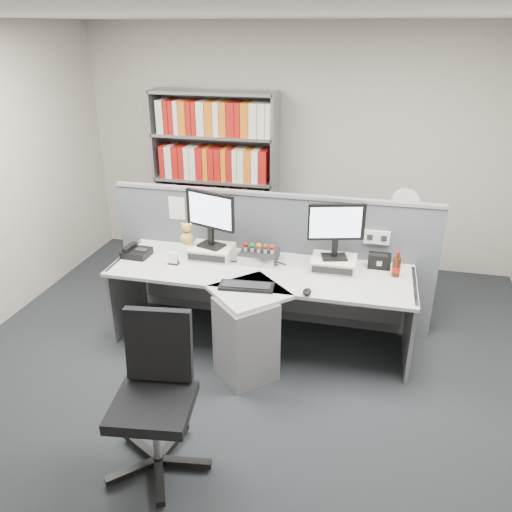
% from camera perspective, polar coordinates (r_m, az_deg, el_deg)
% --- Properties ---
extents(ground, '(5.50, 5.50, 0.00)m').
position_cam_1_polar(ground, '(4.11, -2.16, -15.49)').
color(ground, '#25282C').
rests_on(ground, ground).
extents(room_shell, '(5.04, 5.54, 2.72)m').
position_cam_1_polar(room_shell, '(3.27, -2.66, 9.40)').
color(room_shell, '#B3AEA0').
rests_on(room_shell, ground).
extents(partition, '(3.00, 0.08, 1.27)m').
position_cam_1_polar(partition, '(4.81, 1.70, -0.10)').
color(partition, '#555961').
rests_on(partition, ground).
extents(desk, '(2.60, 1.20, 0.72)m').
position_cam_1_polar(desk, '(4.33, -0.17, -5.90)').
color(desk, '#BABAB4').
rests_on(desk, ground).
extents(monitor_riser_left, '(0.38, 0.31, 0.10)m').
position_cam_1_polar(monitor_riser_left, '(4.63, -4.99, 0.50)').
color(monitor_riser_left, beige).
rests_on(monitor_riser_left, desk).
extents(monitor_riser_right, '(0.38, 0.31, 0.10)m').
position_cam_1_polar(monitor_riser_right, '(4.44, 8.65, -0.82)').
color(monitor_riser_right, beige).
rests_on(monitor_riser_right, desk).
extents(monitor_left, '(0.48, 0.22, 0.51)m').
position_cam_1_polar(monitor_left, '(4.51, -5.14, 4.62)').
color(monitor_left, black).
rests_on(monitor_left, monitor_riser_left).
extents(monitor_right, '(0.47, 0.20, 0.48)m').
position_cam_1_polar(monitor_right, '(4.31, 8.93, 3.28)').
color(monitor_right, black).
rests_on(monitor_right, monitor_riser_right).
extents(desktop_pc, '(0.33, 0.29, 0.09)m').
position_cam_1_polar(desktop_pc, '(4.55, 0.34, 0.03)').
color(desktop_pc, black).
rests_on(desktop_pc, desk).
extents(figurines, '(0.29, 0.05, 0.09)m').
position_cam_1_polar(figurines, '(4.49, 0.30, 1.05)').
color(figurines, beige).
rests_on(figurines, desktop_pc).
extents(keyboard, '(0.45, 0.20, 0.03)m').
position_cam_1_polar(keyboard, '(4.09, -1.07, -3.37)').
color(keyboard, black).
rests_on(keyboard, desk).
extents(mouse, '(0.07, 0.11, 0.04)m').
position_cam_1_polar(mouse, '(4.01, 5.72, -4.00)').
color(mouse, black).
rests_on(mouse, desk).
extents(desk_phone, '(0.24, 0.22, 0.10)m').
position_cam_1_polar(desk_phone, '(4.76, -13.23, 0.42)').
color(desk_phone, black).
rests_on(desk_phone, desk).
extents(desk_calendar, '(0.09, 0.07, 0.11)m').
position_cam_1_polar(desk_calendar, '(4.53, -9.21, -0.32)').
color(desk_calendar, black).
rests_on(desk_calendar, desk).
extents(plush_toy, '(0.12, 0.12, 0.21)m').
position_cam_1_polar(plush_toy, '(4.64, -7.72, 2.29)').
color(plush_toy, gold).
rests_on(plush_toy, monitor_riser_left).
extents(speaker, '(0.19, 0.11, 0.13)m').
position_cam_1_polar(speaker, '(4.53, 13.59, -0.53)').
color(speaker, black).
rests_on(speaker, desk).
extents(cola_bottle, '(0.07, 0.07, 0.23)m').
position_cam_1_polar(cola_bottle, '(4.40, 15.39, -1.18)').
color(cola_bottle, '#3F190A').
rests_on(cola_bottle, desk).
extents(shelving_unit, '(1.41, 0.40, 2.00)m').
position_cam_1_polar(shelving_unit, '(6.00, -4.47, 8.17)').
color(shelving_unit, gray).
rests_on(shelving_unit, ground).
extents(filing_cabinet, '(0.45, 0.61, 0.70)m').
position_cam_1_polar(filing_cabinet, '(5.54, 15.48, -0.99)').
color(filing_cabinet, gray).
rests_on(filing_cabinet, ground).
extents(desk_fan, '(0.29, 0.17, 0.48)m').
position_cam_1_polar(desk_fan, '(5.30, 16.25, 5.39)').
color(desk_fan, white).
rests_on(desk_fan, filing_cabinet).
extents(office_chair, '(0.67, 0.67, 1.02)m').
position_cam_1_polar(office_chair, '(3.36, -11.11, -14.50)').
color(office_chair, silver).
rests_on(office_chair, ground).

